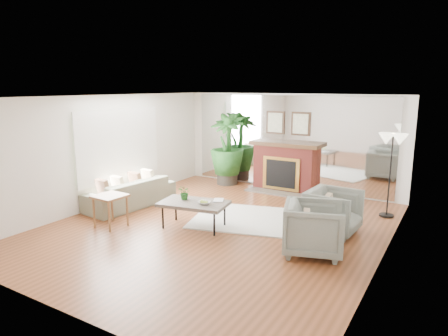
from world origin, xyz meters
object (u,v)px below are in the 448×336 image
Objects in this scene: coffee_table at (194,204)px; armchair_back at (333,212)px; potted_ficus at (227,146)px; sofa at (130,193)px; fireplace at (284,166)px; side_table at (110,200)px; floor_lamp at (392,146)px; armchair_front at (314,228)px.

armchair_back is at bearing 24.74° from coffee_table.
potted_ficus reaches higher than armchair_back.
sofa is (-2.06, 0.42, -0.16)m from coffee_table.
fireplace reaches higher than side_table.
coffee_table is 4.19m from floor_lamp.
side_table is 0.36× the size of floor_lamp.
floor_lamp is (4.32, -0.72, 0.44)m from potted_ficus.
coffee_table is at bearing 84.55° from sofa.
armchair_front is (-0.01, -1.09, 0.01)m from armchair_back.
fireplace reaches higher than potted_ficus.
fireplace reaches higher than sofa.
armchair_front is at bearing 90.82° from sofa.
coffee_table is at bearing -96.27° from fireplace.
fireplace is 4.67m from side_table.
fireplace is 0.96× the size of sofa.
armchair_back is 0.97× the size of armchair_front.
potted_ficus is (0.83, 2.93, 0.75)m from sofa.
sofa is 3.36× the size of side_table.
fireplace is 3.54m from coffee_table.
floor_lamp is (4.51, 3.42, 0.97)m from side_table.
armchair_back is 2.01m from floor_lamp.
armchair_back is at bearing 104.76° from sofa.
fireplace reaches higher than coffee_table.
armchair_back is 1.09m from armchair_front.
coffee_table is at bearing 118.39° from armchair_back.
armchair_back reaches higher than sofa.
armchair_back is at bearing 26.33° from side_table.
side_table is at bearing -142.78° from floor_lamp.
floor_lamp is (2.70, -0.88, 0.84)m from fireplace.
floor_lamp is at bearing -33.43° from armchair_front.
armchair_front is at bearing -42.90° from potted_ficus.
floor_lamp reaches higher than armchair_back.
floor_lamp is at bearing -20.96° from armchair_back.
coffee_table is 0.79× the size of floor_lamp.
coffee_table is 0.70× the size of potted_ficus.
fireplace is at bearing 43.13° from armchair_back.
fireplace reaches higher than floor_lamp.
coffee_table is at bearing -69.84° from potted_ficus.
sofa is (-2.45, -3.09, -0.35)m from fireplace.
side_table is 4.18m from potted_ficus.
coffee_table is 2.37m from armchair_front.
potted_ficus is at bearing 87.42° from side_table.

